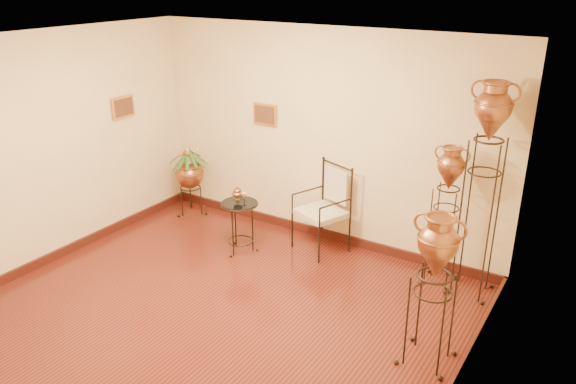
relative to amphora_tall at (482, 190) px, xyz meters
The scene contains 8 objects.
ground 3.28m from the amphora_tall, 135.00° to the right, with size 5.00×5.00×0.00m, color #5B1D15.
room_shell 3.08m from the amphora_tall, 135.17° to the right, with size 5.02×5.02×2.81m.
amphora_tall is the anchor object (origin of this frame).
amphora_mid 0.53m from the amphora_tall, behind, with size 0.38×0.38×1.68m.
amphora_short 1.51m from the amphora_tall, 90.00° to the right, with size 0.52×0.52×1.51m.
planter_urn 4.19m from the amphora_tall, behind, with size 0.83×0.83×1.18m.
armchair 2.05m from the amphora_tall, behind, with size 0.81×0.78×1.13m.
side_table 2.99m from the amphora_tall, 168.10° to the right, with size 0.60×0.60×0.86m.
Camera 1 is at (3.36, -3.63, 3.42)m, focal length 35.00 mm.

